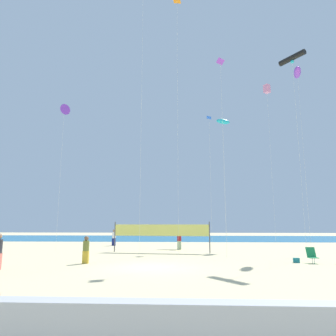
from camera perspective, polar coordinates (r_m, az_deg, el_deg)
ground_plane at (r=16.95m, az=-3.02°, el=-17.81°), size 120.00×120.00×0.00m
ocean_band at (r=49.14m, az=1.12°, el=-12.76°), size 120.00×20.00×0.01m
boardwalk_ledge at (r=6.02m, az=-15.89°, el=-26.93°), size 28.00×0.44×0.99m
beachgoer_olive_shirt at (r=19.11m, az=-14.83°, el=-14.14°), size 0.35×0.35×1.54m
beachgoer_white_shirt at (r=33.41m, az=-9.90°, el=-12.35°), size 0.38×0.38×1.66m
beachgoer_maroon_shirt at (r=28.10m, az=2.08°, el=-12.99°), size 0.37×0.37×1.61m
folding_beach_chair at (r=20.52m, az=24.91°, el=-14.26°), size 0.52×0.65×0.89m
volleyball_net at (r=25.24m, az=-1.30°, el=-11.57°), size 7.71×0.97×2.40m
beach_handbag at (r=20.38m, az=22.51°, el=-15.39°), size 0.34×0.17×0.27m
kite_pink_box at (r=38.50m, az=17.71°, el=13.58°), size 0.83×0.83×17.97m
kite_cyan_inflatable at (r=38.82m, az=10.07°, el=8.37°), size 1.78×0.82×14.95m
kite_violet_diamond at (r=24.35m, az=9.67°, el=17.86°), size 0.66×0.66×14.26m
kite_blue_diamond at (r=31.34m, az=7.60°, el=8.54°), size 0.67×0.67×12.80m
kite_orange_diamond at (r=29.88m, az=1.75°, el=27.96°), size 0.92×0.92×21.32m
kite_black_tube at (r=26.51m, az=21.82°, el=18.16°), size 1.58×1.96×14.77m
kite_violet_inflatable at (r=30.40m, az=22.65°, el=15.85°), size 1.02×1.81×15.66m
kite_violet_delta at (r=31.68m, az=-18.52°, el=10.04°), size 0.94×1.03×13.45m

